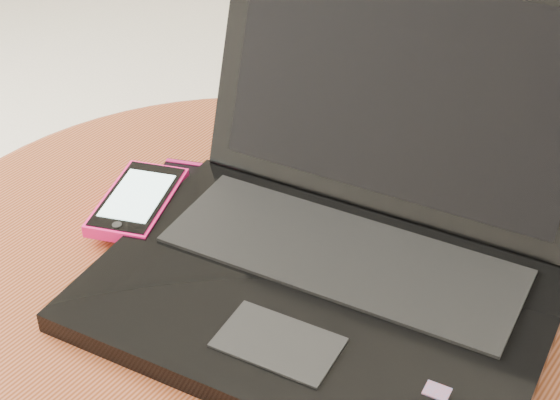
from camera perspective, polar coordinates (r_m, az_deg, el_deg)
The scene contains 4 objects.
table at distance 0.89m, azimuth -2.64°, elevation -10.38°, with size 0.69×0.69×0.55m.
laptop at distance 0.78m, azimuth 4.14°, elevation -2.41°, with size 0.43×0.40×0.25m.
phone_black at distance 0.91m, azimuth -6.94°, elevation 0.62°, with size 0.09×0.12×0.01m.
phone_pink at distance 0.88m, azimuth -9.37°, elevation -0.07°, with size 0.10×0.14×0.01m.
Camera 1 is at (0.34, -0.58, 1.07)m, focal length 55.29 mm.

